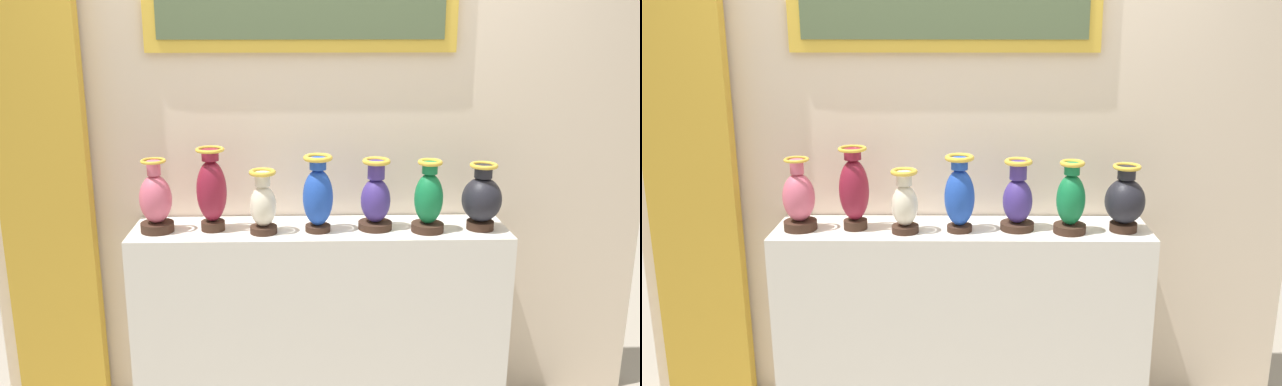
% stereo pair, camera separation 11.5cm
% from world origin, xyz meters
% --- Properties ---
extents(display_shelf, '(1.76, 0.39, 1.00)m').
position_xyz_m(display_shelf, '(0.00, 0.00, 0.50)').
color(display_shelf, silver).
rests_on(display_shelf, ground_plane).
extents(back_wall, '(3.27, 0.14, 3.08)m').
position_xyz_m(back_wall, '(-0.00, 0.25, 1.56)').
color(back_wall, beige).
rests_on(back_wall, ground_plane).
extents(curtain_gold, '(0.43, 0.08, 2.79)m').
position_xyz_m(curtain_gold, '(-1.31, 0.13, 1.40)').
color(curtain_gold, gold).
rests_on(curtain_gold, ground_plane).
extents(vase_rose, '(0.15, 0.15, 0.34)m').
position_xyz_m(vase_rose, '(-0.75, -0.03, 1.14)').
color(vase_rose, '#382319').
rests_on(vase_rose, display_shelf).
extents(vase_burgundy, '(0.14, 0.14, 0.39)m').
position_xyz_m(vase_burgundy, '(-0.50, -0.02, 1.19)').
color(vase_burgundy, '#382319').
rests_on(vase_burgundy, display_shelf).
extents(vase_ivory, '(0.13, 0.13, 0.30)m').
position_xyz_m(vase_ivory, '(-0.26, -0.07, 1.13)').
color(vase_ivory, '#382319').
rests_on(vase_ivory, display_shelf).
extents(vase_sapphire, '(0.14, 0.14, 0.36)m').
position_xyz_m(vase_sapphire, '(-0.01, -0.05, 1.17)').
color(vase_sapphire, '#382319').
rests_on(vase_sapphire, display_shelf).
extents(vase_indigo, '(0.16, 0.16, 0.34)m').
position_xyz_m(vase_indigo, '(0.26, -0.02, 1.14)').
color(vase_indigo, '#382319').
rests_on(vase_indigo, display_shelf).
extents(vase_emerald, '(0.15, 0.15, 0.34)m').
position_xyz_m(vase_emerald, '(0.50, -0.06, 1.15)').
color(vase_emerald, '#382319').
rests_on(vase_emerald, display_shelf).
extents(vase_onyx, '(0.18, 0.18, 0.32)m').
position_xyz_m(vase_onyx, '(0.75, -0.04, 1.14)').
color(vase_onyx, '#382319').
rests_on(vase_onyx, display_shelf).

